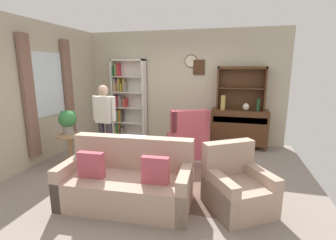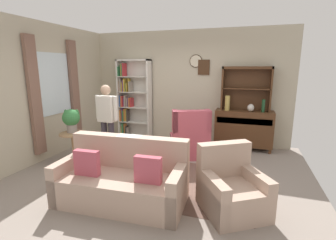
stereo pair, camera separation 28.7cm
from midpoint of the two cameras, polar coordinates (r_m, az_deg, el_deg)
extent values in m
cube|color=gray|center=(4.67, -0.17, -12.02)|extent=(5.40, 4.60, 0.02)
cube|color=#BCB299|center=(6.34, 5.92, 7.55)|extent=(5.00, 0.06, 2.80)
cylinder|color=beige|center=(6.24, 7.84, 13.37)|extent=(0.28, 0.03, 0.28)
torus|color=#382314|center=(6.24, 7.84, 13.37)|extent=(0.31, 0.02, 0.31)
cube|color=#422816|center=(6.20, 9.64, 11.96)|extent=(0.28, 0.03, 0.36)
cube|color=#BCB299|center=(5.62, -25.63, 5.84)|extent=(0.06, 4.20, 2.80)
cube|color=silver|center=(5.78, -23.65, 7.65)|extent=(0.02, 0.90, 1.30)
cube|color=#7F5B4C|center=(5.34, -27.18, 4.87)|extent=(0.08, 0.24, 2.30)
cube|color=#7F5B4C|center=(6.21, -19.60, 6.35)|extent=(0.08, 0.24, 2.30)
cube|color=brown|center=(4.35, 1.13, -13.72)|extent=(2.93, 1.80, 0.01)
cube|color=silver|center=(6.82, -9.83, 4.81)|extent=(0.04, 0.30, 2.10)
cube|color=silver|center=(6.47, -3.05, 4.57)|extent=(0.04, 0.30, 2.10)
cube|color=silver|center=(6.58, -6.76, 13.63)|extent=(0.90, 0.30, 0.04)
cube|color=silver|center=(6.84, -6.33, -3.88)|extent=(0.90, 0.30, 0.04)
cube|color=silver|center=(6.76, -6.03, 4.85)|extent=(0.90, 0.01, 2.10)
cube|color=silver|center=(6.74, -6.41, -0.42)|extent=(0.86, 0.30, 0.02)
cube|color=gold|center=(6.95, -9.38, -2.38)|extent=(0.04, 0.12, 0.25)
cube|color=#337247|center=(6.92, -9.07, -2.08)|extent=(0.04, 0.16, 0.34)
cube|color=#CC7233|center=(6.90, -8.72, -2.15)|extent=(0.04, 0.10, 0.33)
cube|color=#3F3833|center=(6.89, -8.40, -2.46)|extent=(0.03, 0.17, 0.26)
cube|color=gray|center=(6.88, -8.10, -2.62)|extent=(0.03, 0.12, 0.22)
cube|color=silver|center=(6.66, -6.49, 2.98)|extent=(0.86, 0.30, 0.02)
cube|color=#CC7233|center=(6.86, -9.48, 1.11)|extent=(0.04, 0.22, 0.31)
cube|color=#723F7F|center=(6.83, -9.18, 1.28)|extent=(0.03, 0.16, 0.35)
cube|color=#337247|center=(6.82, -8.93, 1.00)|extent=(0.02, 0.23, 0.29)
cube|color=#CC7233|center=(6.80, -8.68, 1.19)|extent=(0.04, 0.14, 0.34)
cube|color=gold|center=(6.78, -8.34, 1.18)|extent=(0.03, 0.13, 0.34)
cube|color=#3F3833|center=(6.77, -8.09, 1.09)|extent=(0.03, 0.17, 0.32)
cube|color=silver|center=(6.61, -6.58, 6.43)|extent=(0.86, 0.30, 0.02)
cube|color=#284C8C|center=(6.79, -9.62, 4.42)|extent=(0.04, 0.18, 0.30)
cube|color=#CC7233|center=(6.77, -9.31, 4.37)|extent=(0.03, 0.20, 0.29)
cube|color=#B22D33|center=(6.76, -9.02, 4.36)|extent=(0.03, 0.23, 0.29)
cube|color=#723F7F|center=(6.74, -8.74, 4.09)|extent=(0.03, 0.16, 0.23)
cube|color=gray|center=(6.72, -8.47, 4.41)|extent=(0.03, 0.22, 0.31)
cube|color=gray|center=(6.71, -8.17, 4.07)|extent=(0.03, 0.14, 0.23)
cube|color=#723F7F|center=(6.69, -7.81, 4.15)|extent=(0.04, 0.10, 0.25)
cube|color=#CC7233|center=(6.67, -7.48, 4.12)|extent=(0.03, 0.21, 0.25)
cube|color=#B22D33|center=(6.65, -7.17, 4.06)|extent=(0.04, 0.18, 0.24)
cube|color=silver|center=(6.58, -6.66, 9.94)|extent=(0.86, 0.30, 0.02)
cube|color=#CC7233|center=(6.75, -9.79, 7.69)|extent=(0.02, 0.14, 0.27)
cube|color=gray|center=(6.73, -9.52, 8.02)|extent=(0.04, 0.22, 0.35)
cube|color=gold|center=(6.72, -9.24, 7.58)|extent=(0.02, 0.17, 0.24)
cube|color=#723F7F|center=(6.70, -8.95, 7.83)|extent=(0.04, 0.15, 0.30)
cube|color=gold|center=(6.68, -8.61, 8.02)|extent=(0.04, 0.21, 0.35)
cube|color=#337247|center=(6.67, -8.33, 7.51)|extent=(0.02, 0.15, 0.23)
cube|color=gold|center=(6.65, -8.06, 7.52)|extent=(0.03, 0.20, 0.23)
cube|color=gold|center=(6.63, -7.73, 8.04)|extent=(0.03, 0.11, 0.35)
cube|color=gray|center=(6.62, -7.40, 7.70)|extent=(0.02, 0.24, 0.27)
cube|color=#337247|center=(6.73, -9.88, 11.03)|extent=(0.03, 0.24, 0.25)
cube|color=#337247|center=(6.72, -9.60, 11.22)|extent=(0.03, 0.10, 0.29)
cube|color=gold|center=(6.70, -9.31, 11.35)|extent=(0.02, 0.18, 0.32)
cube|color=#337247|center=(6.68, -9.06, 11.35)|extent=(0.03, 0.20, 0.32)
cube|color=#B22D33|center=(6.67, -8.83, 11.43)|extent=(0.02, 0.24, 0.33)
cube|color=#4C2D19|center=(6.07, 18.38, -1.74)|extent=(1.30, 0.45, 0.82)
cube|color=#4C2D19|center=(6.05, 12.37, -5.98)|extent=(0.06, 0.06, 0.10)
cube|color=#4C2D19|center=(6.06, 23.79, -6.71)|extent=(0.06, 0.06, 0.10)
cube|color=#4C2D19|center=(6.38, 12.70, -5.03)|extent=(0.06, 0.06, 0.10)
cube|color=#4C2D19|center=(6.39, 23.51, -5.73)|extent=(0.06, 0.06, 0.10)
cube|color=#3D2414|center=(5.81, 18.51, -0.28)|extent=(1.20, 0.01, 0.14)
cube|color=#4C2D19|center=(6.02, 13.89, 7.21)|extent=(0.04, 0.26, 1.00)
cube|color=#4C2D19|center=(6.04, 24.02, 6.53)|extent=(0.04, 0.26, 1.00)
cube|color=#4C2D19|center=(5.99, 19.28, 11.37)|extent=(1.10, 0.26, 0.06)
cube|color=#4C2D19|center=(6.01, 18.97, 6.90)|extent=(1.06, 0.26, 0.02)
cube|color=#4C2D19|center=(6.13, 18.96, 6.99)|extent=(1.10, 0.01, 1.00)
cylinder|color=tan|center=(5.89, 14.96, 3.81)|extent=(0.11, 0.11, 0.34)
ellipsoid|color=beige|center=(5.91, 19.96, 2.69)|extent=(0.15, 0.15, 0.17)
cylinder|color=#194223|center=(5.90, 22.53, 3.05)|extent=(0.07, 0.07, 0.29)
cube|color=tan|center=(3.67, -8.45, -15.49)|extent=(1.84, 0.95, 0.42)
cube|color=tan|center=(3.76, -6.69, -7.23)|extent=(1.81, 0.30, 0.48)
cube|color=tan|center=(4.01, -19.71, -12.19)|extent=(0.19, 0.86, 0.60)
cube|color=tan|center=(3.41, 4.94, -15.95)|extent=(0.19, 0.86, 0.60)
cube|color=#B74C5B|center=(3.60, -16.09, -9.56)|extent=(0.36, 0.12, 0.36)
cube|color=#B74C5B|center=(3.25, -2.08, -11.48)|extent=(0.36, 0.12, 0.36)
cube|color=white|center=(3.69, -6.79, -3.69)|extent=(0.37, 0.20, 0.00)
cube|color=tan|center=(3.57, 17.12, -16.95)|extent=(1.05, 1.06, 0.40)
cube|color=tan|center=(3.62, 15.06, -8.73)|extent=(0.73, 0.56, 0.48)
cube|color=tan|center=(3.40, 12.61, -16.83)|extent=(0.54, 0.73, 0.55)
cube|color=tan|center=(3.69, 21.37, -14.92)|extent=(0.54, 0.73, 0.55)
cube|color=#B74C5B|center=(5.47, 6.40, -5.94)|extent=(1.02, 1.03, 0.42)
cube|color=#B74C5B|center=(5.05, 7.13, -1.33)|extent=(0.80, 0.48, 0.63)
cube|color=#B74C5B|center=(5.14, 10.81, -0.13)|extent=(0.20, 0.30, 0.44)
cube|color=#B74C5B|center=(5.01, 3.25, -0.23)|extent=(0.20, 0.30, 0.44)
cylinder|color=#A87F56|center=(5.23, -19.74, -2.99)|extent=(0.52, 0.52, 0.03)
cylinder|color=#A87F56|center=(5.32, -19.50, -6.20)|extent=(0.08, 0.08, 0.59)
cylinder|color=#A87F56|center=(5.41, -19.29, -9.00)|extent=(0.36, 0.36, 0.03)
cylinder|color=gray|center=(5.27, -19.93, -1.83)|extent=(0.20, 0.20, 0.16)
sphere|color=#387F42|center=(5.22, -20.10, 0.52)|extent=(0.34, 0.34, 0.34)
ellipsoid|color=#387F42|center=(5.29, -21.14, 1.02)|extent=(0.10, 0.06, 0.24)
ellipsoid|color=#387F42|center=(5.25, -18.87, 1.10)|extent=(0.10, 0.06, 0.24)
ellipsoid|color=#387F42|center=(5.22, -18.82, 1.04)|extent=(0.10, 0.06, 0.24)
cylinder|color=#AD6B4C|center=(5.10, -16.95, -9.60)|extent=(0.14, 0.14, 0.12)
sphere|color=#2D6B33|center=(5.05, -17.07, -7.92)|extent=(0.25, 0.25, 0.25)
ellipsoid|color=#2D6B33|center=(4.98, -17.74, -7.90)|extent=(0.07, 0.04, 0.17)
ellipsoid|color=#2D6B33|center=(5.02, -16.10, -7.60)|extent=(0.07, 0.04, 0.17)
cylinder|color=#38333D|center=(5.28, -12.95, -4.60)|extent=(0.13, 0.13, 0.82)
cylinder|color=#38333D|center=(5.18, -11.34, -4.86)|extent=(0.13, 0.13, 0.82)
cube|color=silver|center=(5.08, -12.49, 2.53)|extent=(0.36, 0.23, 0.52)
sphere|color=tan|center=(5.03, -12.69, 6.81)|extent=(0.22, 0.22, 0.20)
cylinder|color=silver|center=(5.20, -14.47, 2.96)|extent=(0.09, 0.09, 0.48)
cylinder|color=silver|center=(4.95, -10.44, 2.68)|extent=(0.09, 0.09, 0.48)
cube|color=#4C2D19|center=(4.29, -2.20, -8.29)|extent=(0.80, 0.50, 0.03)
cube|color=#4C2D19|center=(4.32, -7.91, -11.27)|extent=(0.05, 0.05, 0.39)
cube|color=#4C2D19|center=(4.07, 1.74, -12.67)|extent=(0.05, 0.05, 0.39)
cube|color=#4C2D19|center=(4.69, -5.54, -9.28)|extent=(0.05, 0.05, 0.39)
cube|color=#4C2D19|center=(4.46, 3.36, -10.39)|extent=(0.05, 0.05, 0.39)
cube|color=#723F7F|center=(4.26, -3.97, -8.12)|extent=(0.16, 0.14, 0.02)
cube|color=#CC7233|center=(4.26, -3.95, -7.78)|extent=(0.14, 0.13, 0.03)
camera|label=1|loc=(0.14, -88.18, 0.39)|focal=26.30mm
camera|label=2|loc=(0.14, 91.82, -0.39)|focal=26.30mm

